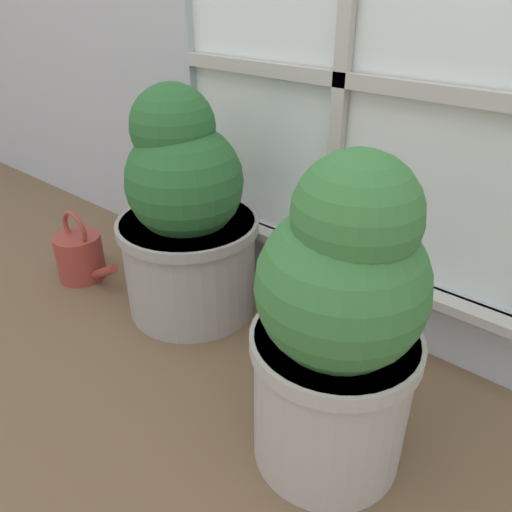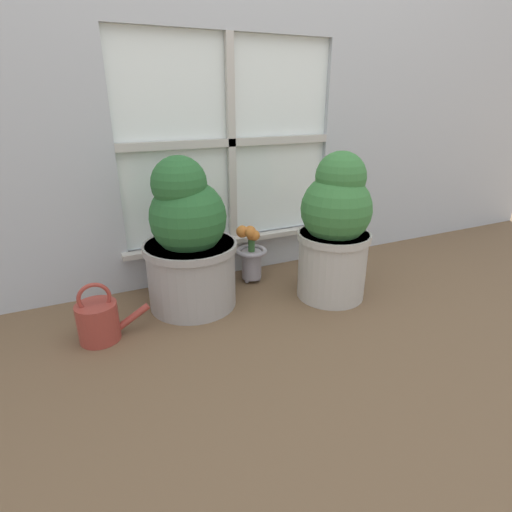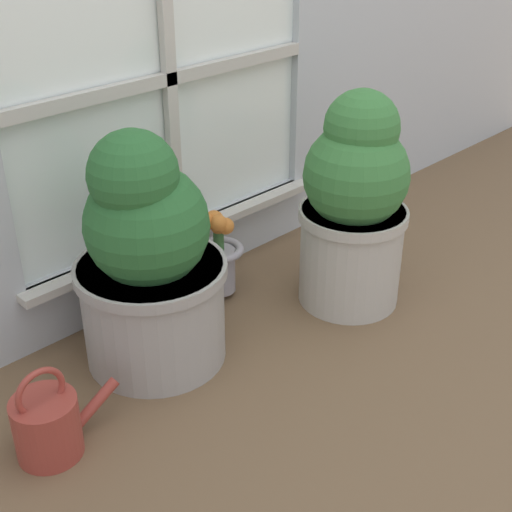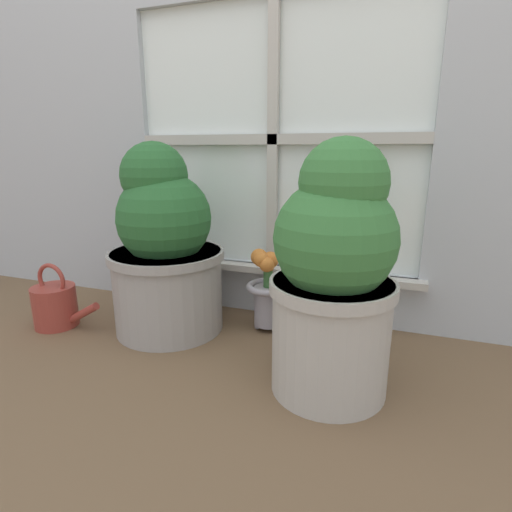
% 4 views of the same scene
% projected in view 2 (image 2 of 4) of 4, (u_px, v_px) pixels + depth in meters
% --- Properties ---
extents(ground_plane, '(10.00, 10.00, 0.00)m').
position_uv_depth(ground_plane, '(294.00, 330.00, 1.57)').
color(ground_plane, brown).
extents(potted_plant_left, '(0.39, 0.39, 0.65)m').
position_uv_depth(potted_plant_left, '(189.00, 242.00, 1.66)').
color(potted_plant_left, '#9E9993').
rests_on(potted_plant_left, ground_plane).
extents(potted_plant_right, '(0.32, 0.32, 0.65)m').
position_uv_depth(potted_plant_right, '(335.00, 229.00, 1.73)').
color(potted_plant_right, '#B7B2A8').
rests_on(potted_plant_right, ground_plane).
extents(flower_vase, '(0.15, 0.15, 0.29)m').
position_uv_depth(flower_vase, '(251.00, 253.00, 1.93)').
color(flower_vase, '#99939E').
rests_on(flower_vase, ground_plane).
extents(watering_can, '(0.27, 0.15, 0.23)m').
position_uv_depth(watering_can, '(99.00, 320.00, 1.48)').
color(watering_can, '#99382D').
rests_on(watering_can, ground_plane).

